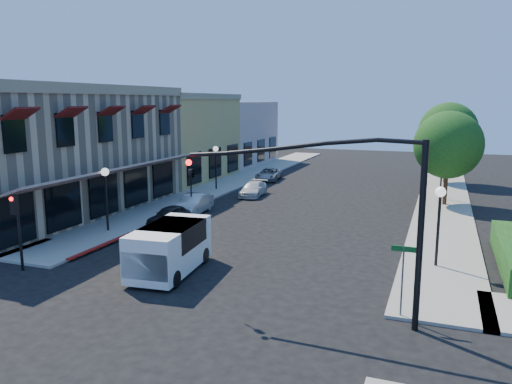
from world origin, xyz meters
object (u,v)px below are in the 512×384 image
(street_tree_a, at_px, (448,145))
(street_tree_b, at_px, (448,131))
(parked_car_a, at_px, (170,215))
(parked_car_b, at_px, (194,204))
(white_van, at_px, (169,246))
(lamppost_left_far, at_px, (216,157))
(lamppost_right_far, at_px, (442,163))
(parked_car_d, at_px, (269,174))
(parked_car_c, at_px, (253,189))
(lamppost_left_near, at_px, (106,183))
(lamppost_right_near, at_px, (440,206))
(secondary_signal, at_px, (16,218))
(street_name_sign, at_px, (403,270))
(signal_mast_arm, at_px, (351,198))

(street_tree_a, height_order, street_tree_b, street_tree_b)
(parked_car_a, xyz_separation_m, parked_car_b, (0.00, 2.99, 0.09))
(white_van, bearing_deg, parked_car_b, 112.49)
(lamppost_left_far, distance_m, lamppost_right_far, 17.12)
(lamppost_right_far, relative_size, parked_car_b, 0.93)
(lamppost_right_far, height_order, parked_car_d, lamppost_right_far)
(street_tree_a, bearing_deg, parked_car_c, -174.65)
(lamppost_left_near, distance_m, white_van, 8.14)
(parked_car_a, bearing_deg, lamppost_left_far, 108.31)
(lamppost_left_far, height_order, parked_car_d, lamppost_left_far)
(lamppost_left_far, height_order, parked_car_a, lamppost_left_far)
(lamppost_right_near, bearing_deg, white_van, -156.38)
(street_tree_a, relative_size, parked_car_b, 1.69)
(street_tree_b, bearing_deg, secondary_signal, -118.77)
(lamppost_right_near, relative_size, parked_car_c, 0.97)
(street_tree_b, xyz_separation_m, lamppost_left_near, (-17.30, -24.00, -1.81))
(street_tree_b, bearing_deg, parked_car_b, -129.37)
(lamppost_right_near, bearing_deg, parked_car_a, 169.49)
(lamppost_right_near, height_order, parked_car_d, lamppost_right_near)
(lamppost_left_far, relative_size, white_van, 0.75)
(street_name_sign, bearing_deg, lamppost_left_near, 160.07)
(secondary_signal, relative_size, street_name_sign, 1.33)
(lamppost_left_far, bearing_deg, lamppost_right_near, -39.47)
(lamppost_left_far, relative_size, parked_car_d, 0.90)
(secondary_signal, xyz_separation_m, parked_car_d, (1.80, 26.94, -1.77))
(parked_car_b, distance_m, parked_car_c, 7.15)
(street_tree_a, bearing_deg, lamppost_left_far, 180.00)
(parked_car_b, relative_size, parked_car_d, 0.97)
(street_tree_b, relative_size, parked_car_c, 1.91)
(lamppost_left_near, xyz_separation_m, lamppost_right_near, (17.00, 0.00, 0.00))
(parked_car_b, bearing_deg, parked_car_a, -95.25)
(parked_car_a, height_order, parked_car_d, parked_car_d)
(street_tree_a, bearing_deg, white_van, -120.05)
(street_name_sign, bearing_deg, white_van, 172.56)
(lamppost_left_near, xyz_separation_m, lamppost_right_far, (17.00, 16.00, 0.00))
(street_tree_a, xyz_separation_m, signal_mast_arm, (-2.94, -20.50, -0.11))
(lamppost_left_near, height_order, parked_car_d, lamppost_left_near)
(secondary_signal, height_order, white_van, secondary_signal)
(street_name_sign, xyz_separation_m, lamppost_left_far, (-16.00, 19.80, 1.04))
(signal_mast_arm, relative_size, white_van, 1.69)
(street_tree_a, bearing_deg, secondary_signal, -129.21)
(lamppost_right_near, xyz_separation_m, parked_car_a, (-14.70, 2.73, -2.19))
(street_name_sign, xyz_separation_m, parked_car_a, (-13.70, 8.53, -1.15))
(lamppost_right_near, height_order, white_van, lamppost_right_near)
(signal_mast_arm, height_order, parked_car_d, signal_mast_arm)
(parked_car_d, bearing_deg, lamppost_right_near, -60.43)
(signal_mast_arm, bearing_deg, parked_car_a, 142.56)
(lamppost_left_near, relative_size, parked_car_c, 0.97)
(signal_mast_arm, bearing_deg, white_van, 166.04)
(lamppost_left_near, xyz_separation_m, parked_car_d, (2.30, 20.34, -2.18))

